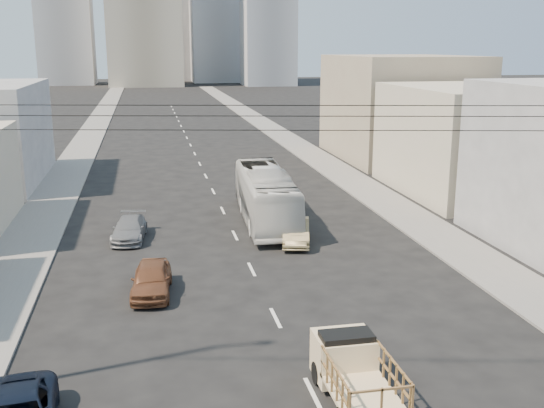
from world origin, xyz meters
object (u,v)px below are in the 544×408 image
object	(u,v)px
city_bus	(266,196)
sedan_brown	(151,279)
sedan_tan	(296,232)
sedan_grey	(129,229)
flatbed_pickup	(354,368)

from	to	relation	value
city_bus	sedan_brown	size ratio (longest dim) A/B	2.85
sedan_brown	sedan_tan	world-z (taller)	sedan_brown
sedan_brown	sedan_grey	xyz separation A→B (m)	(-1.14, 8.74, -0.09)
sedan_brown	sedan_tan	size ratio (longest dim) A/B	1.01
flatbed_pickup	city_bus	distance (m)	21.36
sedan_brown	city_bus	bearing A→B (deg)	61.33
sedan_tan	sedan_grey	distance (m)	9.65
sedan_brown	sedan_grey	world-z (taller)	sedan_brown
sedan_brown	sedan_grey	bearing A→B (deg)	102.32
city_bus	sedan_grey	bearing A→B (deg)	-161.64
city_bus	sedan_brown	world-z (taller)	city_bus
city_bus	sedan_brown	xyz separation A→B (m)	(-7.34, -11.05, -0.96)
flatbed_pickup	sedan_tan	size ratio (longest dim) A/B	1.05
city_bus	sedan_tan	xyz separation A→B (m)	(0.82, -4.89, -0.99)
sedan_brown	sedan_tan	distance (m)	10.22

